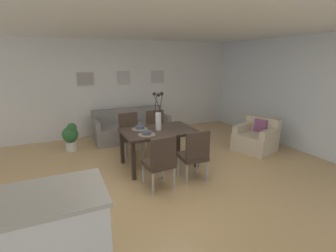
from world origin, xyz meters
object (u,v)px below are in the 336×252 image
(dining_chair_far_left, at_px, (195,153))
(centerpiece_vase, at_px, (158,116))
(dining_chair_far_right, at_px, (157,129))
(bowl_near_left, at_px, (147,133))
(potted_plant, at_px, (71,136))
(dining_chair_near_right, at_px, (130,132))
(framed_picture_center, at_px, (124,78))
(dining_table, at_px, (158,134))
(sofa, at_px, (131,129))
(framed_picture_right, at_px, (158,77))
(dining_chair_near_left, at_px, (160,160))
(armchair, at_px, (256,138))
(bowl_near_right, at_px, (140,127))
(framed_picture_left, at_px, (85,79))

(dining_chair_far_left, distance_m, centerpiece_vase, 1.05)
(dining_chair_far_right, bearing_deg, bowl_near_left, -120.15)
(bowl_near_left, bearing_deg, centerpiece_vase, 33.58)
(centerpiece_vase, bearing_deg, potted_plant, 134.35)
(dining_chair_near_right, distance_m, framed_picture_center, 2.02)
(dining_table, height_order, sofa, sofa)
(dining_table, height_order, framed_picture_center, framed_picture_center)
(dining_chair_far_right, relative_size, framed_picture_right, 2.39)
(dining_table, distance_m, dining_chair_near_left, 0.96)
(framed_picture_right, bearing_deg, sofa, -148.34)
(armchair, bearing_deg, bowl_near_right, 172.61)
(dining_chair_near_right, height_order, bowl_near_left, dining_chair_near_right)
(dining_chair_far_left, xyz_separation_m, bowl_near_right, (-0.63, 1.07, 0.27))
(dining_chair_far_left, distance_m, dining_chair_far_right, 1.72)
(dining_chair_near_left, xyz_separation_m, sofa, (0.32, 2.78, -0.23))
(bowl_near_left, distance_m, framed_picture_left, 2.94)
(centerpiece_vase, height_order, sofa, centerpiece_vase)
(dining_chair_near_right, height_order, dining_chair_far_left, same)
(centerpiece_vase, xyz_separation_m, framed_picture_right, (1.02, 2.53, 0.56))
(dining_chair_near_right, xyz_separation_m, bowl_near_left, (0.02, -1.06, 0.27))
(dining_table, xyz_separation_m, bowl_near_left, (-0.32, -0.21, 0.13))
(dining_table, height_order, bowl_near_left, bowl_near_left)
(dining_chair_far_left, relative_size, sofa, 0.48)
(centerpiece_vase, distance_m, bowl_near_left, 0.45)
(centerpiece_vase, bearing_deg, armchair, -3.47)
(dining_chair_near_left, height_order, framed_picture_center, framed_picture_center)
(dining_chair_near_right, relative_size, sofa, 0.48)
(bowl_near_right, distance_m, framed_picture_left, 2.55)
(potted_plant, bearing_deg, dining_chair_far_right, -21.57)
(dining_chair_far_right, height_order, bowl_near_left, dining_chair_far_right)
(dining_chair_near_right, distance_m, bowl_near_right, 0.70)
(dining_chair_far_left, height_order, armchair, dining_chair_far_left)
(dining_chair_far_left, distance_m, framed_picture_right, 3.62)
(dining_chair_near_right, xyz_separation_m, framed_picture_left, (-0.68, 1.68, 1.07))
(centerpiece_vase, distance_m, framed_picture_center, 2.59)
(bowl_near_left, distance_m, sofa, 2.18)
(dining_chair_far_left, distance_m, bowl_near_right, 1.27)
(armchair, distance_m, framed_picture_center, 3.82)
(framed_picture_left, relative_size, framed_picture_right, 1.11)
(dining_chair_near_left, distance_m, sofa, 2.81)
(dining_chair_near_right, height_order, framed_picture_left, framed_picture_left)
(framed_picture_left, bearing_deg, potted_plant, -119.57)
(sofa, bearing_deg, bowl_near_left, -98.16)
(bowl_near_left, relative_size, framed_picture_right, 0.44)
(bowl_near_left, relative_size, bowl_near_right, 1.00)
(bowl_near_right, xyz_separation_m, sofa, (0.30, 1.68, -0.50))
(dining_chair_near_left, xyz_separation_m, potted_plant, (-1.22, 2.48, -0.14))
(centerpiece_vase, relative_size, armchair, 0.73)
(bowl_near_left, xyz_separation_m, framed_picture_right, (1.33, 2.74, 0.80))
(dining_chair_far_right, bearing_deg, dining_chair_near_right, -179.53)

